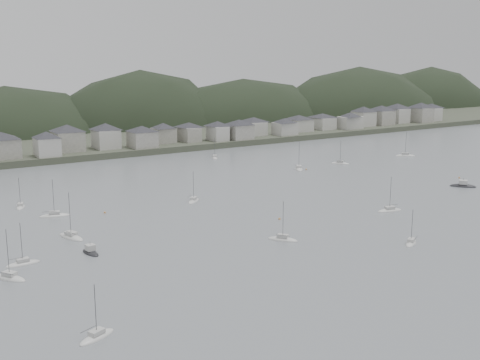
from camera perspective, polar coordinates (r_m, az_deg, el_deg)
ground at (r=142.37m, az=16.64°, el=-7.57°), size 900.00×900.00×0.00m
far_shore_land at (r=397.74m, az=-17.41°, el=4.81°), size 900.00×250.00×3.00m
forested_ridge at (r=376.35m, az=-15.54°, el=2.59°), size 851.55×103.94×102.57m
waterfront_town at (r=312.89m, az=-2.90°, el=4.91°), size 451.48×28.46×12.92m
sailboat_lead at (r=160.26m, az=-15.86°, el=-5.29°), size 5.68×9.93×12.92m
moored_fleet at (r=180.60m, az=-0.41°, el=-2.91°), size 245.30×174.39×12.67m
motor_launch_near at (r=228.18m, az=20.56°, el=-0.54°), size 8.45×9.08×4.16m
motor_launch_far at (r=146.83m, az=-14.12°, el=-6.71°), size 3.26×7.15×3.67m
mooring_buoys at (r=185.09m, az=2.28°, el=-2.56°), size 180.70×85.65×0.70m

